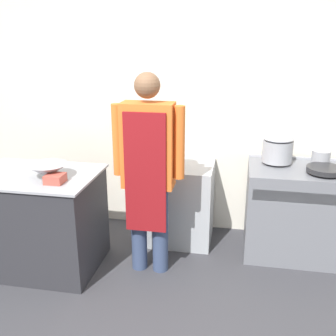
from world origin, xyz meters
TOP-DOWN VIEW (x-y plane):
  - wall_back at (0.00, 2.01)m, footprint 8.00×0.05m
  - prep_counter at (-1.12, 0.94)m, footprint 1.09×0.79m
  - stove at (1.19, 1.60)m, footprint 0.94×0.66m
  - fridge_unit at (0.03, 1.67)m, footprint 0.70×0.58m
  - person_cook at (-0.12, 1.05)m, footprint 0.61×0.24m
  - mixing_bowl at (-0.96, 0.88)m, footprint 0.34×0.34m
  - plastic_tub at (-0.84, 0.77)m, footprint 0.15×0.15m
  - stock_pot at (0.98, 1.71)m, footprint 0.28×0.28m
  - saute_pan at (1.38, 1.48)m, footprint 0.32×0.32m
  - sauce_pot at (1.38, 1.71)m, footprint 0.17×0.17m

SIDE VIEW (x-z plane):
  - fridge_unit at x=0.03m, z-range 0.00..0.82m
  - stove at x=1.19m, z-range -0.01..0.88m
  - prep_counter at x=-1.12m, z-range 0.00..0.90m
  - saute_pan at x=1.38m, z-range 0.89..0.93m
  - plastic_tub at x=-0.84m, z-range 0.90..0.97m
  - sauce_pot at x=1.38m, z-range 0.89..1.02m
  - mixing_bowl at x=-0.96m, z-range 0.90..1.01m
  - person_cook at x=-0.12m, z-range 0.12..1.89m
  - stock_pot at x=0.98m, z-range 0.89..1.14m
  - wall_back at x=0.00m, z-range 0.00..2.70m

